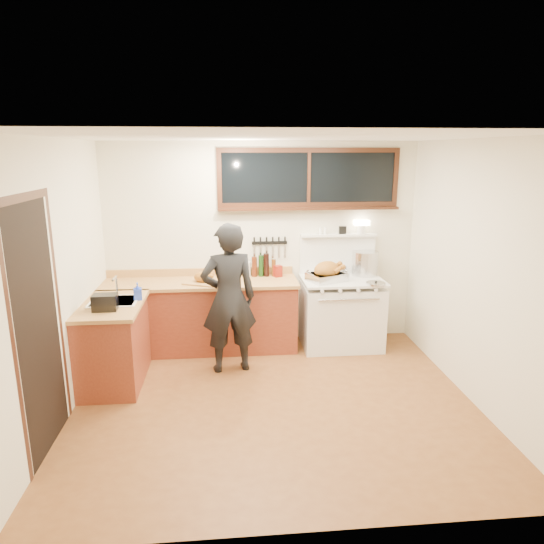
{
  "coord_description": "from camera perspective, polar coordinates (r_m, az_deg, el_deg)",
  "views": [
    {
      "loc": [
        -0.44,
        -4.43,
        2.48
      ],
      "look_at": [
        0.05,
        0.85,
        1.15
      ],
      "focal_mm": 32.0,
      "sensor_mm": 36.0,
      "label": 1
    }
  ],
  "objects": [
    {
      "name": "counter_back",
      "position": [
        6.23,
        -8.35,
        -5.05
      ],
      "size": [
        2.44,
        0.64,
        1.0
      ],
      "color": "maroon",
      "rests_on": "ground"
    },
    {
      "name": "back_window",
      "position": [
        6.25,
        4.35,
        10.21
      ],
      "size": [
        2.32,
        0.13,
        0.77
      ],
      "color": "black",
      "rests_on": "room_shell"
    },
    {
      "name": "stockpot",
      "position": [
        6.43,
        10.88,
        1.03
      ],
      "size": [
        0.43,
        0.43,
        0.32
      ],
      "color": "silver",
      "rests_on": "vintage_stove"
    },
    {
      "name": "soap_bottle",
      "position": [
        5.47,
        -15.53,
        -2.2
      ],
      "size": [
        0.1,
        0.1,
        0.19
      ],
      "color": "blue",
      "rests_on": "counter_left"
    },
    {
      "name": "counter_left",
      "position": [
        5.59,
        -18.1,
        -7.92
      ],
      "size": [
        0.64,
        1.09,
        0.9
      ],
      "color": "maroon",
      "rests_on": "ground"
    },
    {
      "name": "cutting_board",
      "position": [
        6.0,
        -8.09,
        -0.81
      ],
      "size": [
        0.52,
        0.46,
        0.14
      ],
      "color": "#B68448",
      "rests_on": "counter_back"
    },
    {
      "name": "toaster",
      "position": [
        5.22,
        -19.06,
        -3.39
      ],
      "size": [
        0.25,
        0.18,
        0.17
      ],
      "color": "black",
      "rests_on": "counter_left"
    },
    {
      "name": "sink_unit",
      "position": [
        5.53,
        -18.04,
        -3.82
      ],
      "size": [
        0.5,
        0.45,
        0.37
      ],
      "color": "white",
      "rests_on": "counter_left"
    },
    {
      "name": "pot_lid",
      "position": [
        6.04,
        12.11,
        -1.3
      ],
      "size": [
        0.24,
        0.24,
        0.04
      ],
      "color": "silver",
      "rests_on": "vintage_stove"
    },
    {
      "name": "pitcher",
      "position": [
        6.27,
        -2.97,
        0.36
      ],
      "size": [
        0.12,
        0.12,
        0.19
      ],
      "color": "white",
      "rests_on": "counter_back"
    },
    {
      "name": "room_shell",
      "position": [
        4.53,
        0.36,
        3.53
      ],
      "size": [
        4.1,
        3.6,
        2.65
      ],
      "color": "silver",
      "rests_on": "ground"
    },
    {
      "name": "vintage_stove",
      "position": [
        6.35,
        8.14,
        -4.56
      ],
      "size": [
        1.02,
        0.74,
        1.61
      ],
      "color": "white",
      "rests_on": "ground"
    },
    {
      "name": "ground_plane",
      "position": [
        5.1,
        0.33,
        -15.13
      ],
      "size": [
        4.0,
        3.5,
        0.02
      ],
      "primitive_type": "cube",
      "color": "brown"
    },
    {
      "name": "bottle_cluster",
      "position": [
        6.25,
        -1.07,
        0.71
      ],
      "size": [
        0.31,
        0.07,
        0.3
      ],
      "color": "black",
      "rests_on": "counter_back"
    },
    {
      "name": "left_doorway",
      "position": [
        4.41,
        -25.72,
        -5.8
      ],
      "size": [
        0.02,
        1.04,
        2.17
      ],
      "color": "black",
      "rests_on": "ground"
    },
    {
      "name": "coffee_tin",
      "position": [
        6.24,
        0.68,
        0.11
      ],
      "size": [
        0.12,
        0.11,
        0.15
      ],
      "color": "maroon",
      "rests_on": "counter_back"
    },
    {
      "name": "roast_turkey",
      "position": [
        6.08,
        6.52,
        -0.1
      ],
      "size": [
        0.54,
        0.48,
        0.25
      ],
      "color": "silver",
      "rests_on": "vintage_stove"
    },
    {
      "name": "knife_strip",
      "position": [
        6.3,
        -0.29,
        3.36
      ],
      "size": [
        0.46,
        0.03,
        0.28
      ],
      "color": "black",
      "rests_on": "room_shell"
    },
    {
      "name": "saucepan",
      "position": [
        6.47,
        8.15,
        0.28
      ],
      "size": [
        0.14,
        0.26,
        0.11
      ],
      "color": "silver",
      "rests_on": "vintage_stove"
    },
    {
      "name": "man",
      "position": [
        5.49,
        -5.1,
        -3.12
      ],
      "size": [
        0.69,
        0.51,
        1.73
      ],
      "color": "black",
      "rests_on": "ground"
    }
  ]
}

